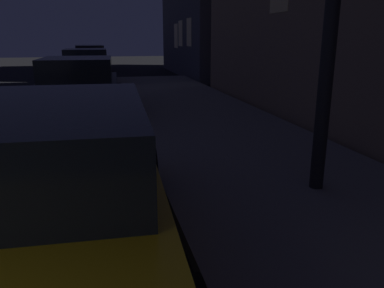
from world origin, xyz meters
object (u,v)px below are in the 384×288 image
(car_white, at_px, (87,67))
(car_red, at_px, (90,58))
(car_black, at_px, (79,88))
(car_yellow_cab, at_px, (44,192))

(car_white, relative_size, car_red, 0.99)
(car_black, height_order, car_red, same)
(car_yellow_cab, height_order, car_red, same)
(car_white, bearing_deg, car_yellow_cab, -90.00)
(car_yellow_cab, height_order, car_white, same)
(car_yellow_cab, height_order, car_black, same)
(car_yellow_cab, bearing_deg, car_red, 89.99)
(car_yellow_cab, bearing_deg, car_white, 90.00)
(car_black, relative_size, car_red, 0.95)
(car_yellow_cab, distance_m, car_red, 20.33)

